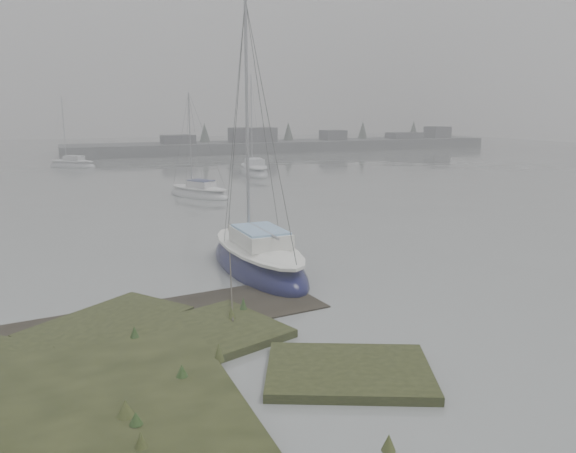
% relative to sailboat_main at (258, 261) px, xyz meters
% --- Properties ---
extents(ground, '(160.00, 160.00, 0.00)m').
position_rel_sailboat_main_xyz_m(ground, '(-1.50, 22.01, -0.31)').
color(ground, slate).
rests_on(ground, ground).
extents(far_shoreline, '(60.00, 8.00, 4.15)m').
position_rel_sailboat_main_xyz_m(far_shoreline, '(25.34, 53.90, 0.54)').
color(far_shoreline, '#4C4F51').
rests_on(far_shoreline, ground).
extents(sailboat_main, '(2.44, 7.16, 10.06)m').
position_rel_sailboat_main_xyz_m(sailboat_main, '(0.00, 0.00, 0.00)').
color(sailboat_main, '#0E0F39').
rests_on(sailboat_main, ground).
extents(sailboat_white, '(4.02, 5.30, 7.25)m').
position_rel_sailboat_main_xyz_m(sailboat_white, '(2.27, 17.58, -0.09)').
color(sailboat_white, silver).
rests_on(sailboat_white, ground).
extents(sailboat_far_b, '(3.13, 6.84, 9.29)m').
position_rel_sailboat_main_xyz_m(sailboat_far_b, '(9.90, 28.33, -0.02)').
color(sailboat_far_b, '#ADB2B6').
rests_on(sailboat_far_b, ground).
extents(sailboat_far_c, '(5.10, 4.72, 7.40)m').
position_rel_sailboat_main_xyz_m(sailboat_far_c, '(-4.55, 41.54, -0.08)').
color(sailboat_far_c, silver).
rests_on(sailboat_far_c, ground).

